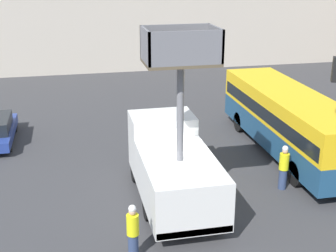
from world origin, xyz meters
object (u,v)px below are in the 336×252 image
utility_truck (173,163)px  road_worker_directing (284,167)px  city_bus (289,118)px  road_worker_near_truck (133,232)px

utility_truck → road_worker_directing: utility_truck is taller
city_bus → road_worker_near_truck: bearing=129.9°
road_worker_near_truck → road_worker_directing: road_worker_directing is taller
city_bus → road_worker_near_truck: size_ratio=5.73×
utility_truck → road_worker_directing: size_ratio=3.61×
city_bus → road_worker_directing: city_bus is taller
road_worker_directing → road_worker_near_truck: bearing=139.2°
road_worker_near_truck → road_worker_directing: 7.28m
utility_truck → road_worker_near_truck: size_ratio=3.65×
utility_truck → road_worker_directing: (4.51, 0.04, -0.62)m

